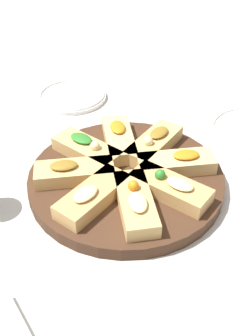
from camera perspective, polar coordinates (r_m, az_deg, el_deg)
The scene contains 11 objects.
ground_plane at distance 0.77m, azimuth -0.00°, elevation -2.33°, with size 3.00×3.00×0.00m, color beige.
serving_board at distance 0.76m, azimuth -0.00°, elevation -1.59°, with size 0.38×0.38×0.03m, color #422819.
focaccia_slice_0 at distance 0.80m, azimuth -5.50°, elevation 2.83°, with size 0.15×0.06×0.04m.
focaccia_slice_1 at distance 0.74m, azimuth -7.57°, elevation -0.59°, with size 0.14×0.14×0.04m.
focaccia_slice_2 at distance 0.69m, azimuth -5.00°, elevation -3.98°, with size 0.06×0.15×0.04m.
focaccia_slice_3 at distance 0.67m, azimuth 1.40°, elevation -5.01°, with size 0.14×0.14×0.04m.
focaccia_slice_4 at distance 0.70m, azimuth 6.41°, elevation -2.84°, with size 0.15×0.06×0.04m.
focaccia_slice_5 at distance 0.76m, azimuth 7.35°, elevation 0.73°, with size 0.14×0.14×0.04m.
focaccia_slice_6 at distance 0.81m, azimuth 3.89°, elevation 3.65°, with size 0.06×0.15×0.04m.
focaccia_slice_7 at distance 0.82m, azimuth -1.03°, elevation 4.28°, with size 0.14×0.14×0.04m.
plate_left at distance 1.06m, azimuth -7.88°, elevation 10.35°, with size 0.18×0.18×0.02m.
Camera 1 is at (0.34, -0.47, 0.50)m, focal length 42.00 mm.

